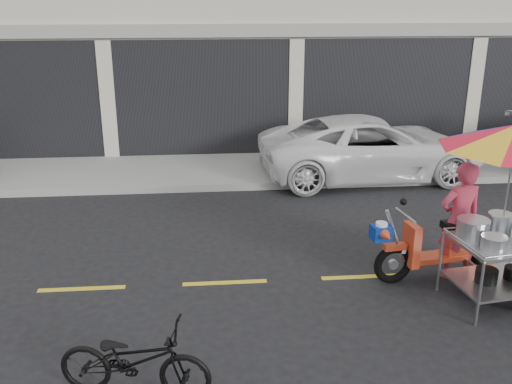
{
  "coord_description": "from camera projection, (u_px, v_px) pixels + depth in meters",
  "views": [
    {
      "loc": [
        -2.21,
        -7.26,
        3.89
      ],
      "look_at": [
        -1.5,
        0.6,
        1.15
      ],
      "focal_mm": 40.0,
      "sensor_mm": 36.0,
      "label": 1
    }
  ],
  "objects": [
    {
      "name": "ground",
      "position": [
        362.0,
        277.0,
        8.29
      ],
      "size": [
        90.0,
        90.0,
        0.0
      ],
      "primitive_type": "plane",
      "color": "black"
    },
    {
      "name": "sidewalk",
      "position": [
        301.0,
        165.0,
        13.44
      ],
      "size": [
        45.0,
        3.0,
        0.15
      ],
      "primitive_type": "cube",
      "color": "gray",
      "rests_on": "ground"
    },
    {
      "name": "centerline",
      "position": [
        362.0,
        277.0,
        8.29
      ],
      "size": [
        42.0,
        0.1,
        0.01
      ],
      "primitive_type": "cube",
      "color": "gold",
      "rests_on": "ground"
    },
    {
      "name": "white_pickup",
      "position": [
        371.0,
        148.0,
        12.61
      ],
      "size": [
        5.06,
        2.59,
        1.37
      ],
      "primitive_type": "imported",
      "rotation": [
        0.0,
        0.0,
        1.64
      ],
      "color": "white",
      "rests_on": "ground"
    },
    {
      "name": "near_bicycle",
      "position": [
        134.0,
        360.0,
        5.72
      ],
      "size": [
        1.66,
        0.88,
        0.83
      ],
      "primitive_type": "imported",
      "rotation": [
        0.0,
        0.0,
        1.35
      ],
      "color": "black",
      "rests_on": "ground"
    },
    {
      "name": "food_vendor_rig",
      "position": [
        490.0,
        185.0,
        7.42
      ],
      "size": [
        2.64,
        2.12,
        2.46
      ],
      "rotation": [
        0.0,
        0.0,
        0.14
      ],
      "color": "black",
      "rests_on": "ground"
    }
  ]
}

